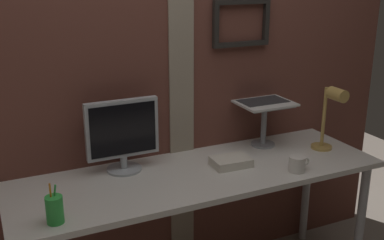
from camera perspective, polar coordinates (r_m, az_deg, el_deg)
brick_wall_back at (r=2.57m, az=-4.47°, el=6.44°), size 3.05×0.16×2.51m
desk at (r=2.47m, az=0.99°, el=-7.99°), size 1.93×0.61×0.77m
monitor at (r=2.40m, az=-8.42°, el=-1.52°), size 0.37×0.18×0.38m
laptop_stand at (r=2.76m, az=8.73°, el=0.26°), size 0.28×0.22×0.25m
laptop at (r=2.78m, az=8.02°, el=3.46°), size 0.31×0.32×0.22m
desk_lamp at (r=2.73m, az=16.49°, el=0.95°), size 0.12×0.20×0.38m
pen_cup at (r=2.03m, az=-16.31°, el=-10.36°), size 0.07×0.07×0.18m
coffee_mug at (r=2.48m, az=12.65°, el=-5.20°), size 0.12×0.08×0.08m
paper_clutter_stack at (r=2.50m, az=4.75°, el=-5.06°), size 0.21×0.15×0.04m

